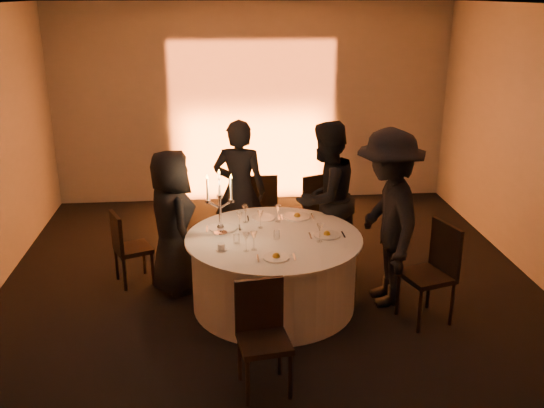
{
  "coord_description": "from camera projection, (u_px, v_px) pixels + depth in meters",
  "views": [
    {
      "loc": [
        -0.53,
        -5.66,
        3.11
      ],
      "look_at": [
        0.0,
        0.2,
        1.05
      ],
      "focal_mm": 40.0,
      "sensor_mm": 36.0,
      "label": 1
    }
  ],
  "objects": [
    {
      "name": "ceiling",
      "position": [
        274.0,
        5.0,
        5.4
      ],
      "size": [
        7.0,
        7.0,
        0.0
      ],
      "primitive_type": "plane",
      "rotation": [
        3.14,
        0.0,
        0.0
      ],
      "color": "silver",
      "rests_on": "wall_back"
    },
    {
      "name": "wine_glass_a",
      "position": [
        260.0,
        216.0,
        6.32
      ],
      "size": [
        0.07,
        0.07,
        0.19
      ],
      "color": "white",
      "rests_on": "banquet_table"
    },
    {
      "name": "plate_back_right",
      "position": [
        297.0,
        216.0,
        6.66
      ],
      "size": [
        0.35,
        0.29,
        0.08
      ],
      "color": "white",
      "rests_on": "banquet_table"
    },
    {
      "name": "chair_left",
      "position": [
        127.0,
        245.0,
        6.7
      ],
      "size": [
        0.49,
        0.49,
        0.85
      ],
      "rotation": [
        0.0,
        0.0,
        1.98
      ],
      "color": "black",
      "rests_on": "floor"
    },
    {
      "name": "wine_glass_e",
      "position": [
        245.0,
        210.0,
        6.48
      ],
      "size": [
        0.07,
        0.07,
        0.19
      ],
      "color": "white",
      "rests_on": "banquet_table"
    },
    {
      "name": "chair_front",
      "position": [
        262.0,
        329.0,
        4.93
      ],
      "size": [
        0.46,
        0.46,
        0.92
      ],
      "rotation": [
        0.0,
        0.0,
        0.15
      ],
      "color": "black",
      "rests_on": "floor"
    },
    {
      "name": "plate_front",
      "position": [
        276.0,
        256.0,
        5.63
      ],
      "size": [
        0.36,
        0.25,
        0.08
      ],
      "color": "white",
      "rests_on": "banquet_table"
    },
    {
      "name": "wine_glass_f",
      "position": [
        254.0,
        237.0,
        5.77
      ],
      "size": [
        0.07,
        0.07,
        0.19
      ],
      "color": "white",
      "rests_on": "banquet_table"
    },
    {
      "name": "candelabra",
      "position": [
        220.0,
        212.0,
        6.11
      ],
      "size": [
        0.29,
        0.14,
        0.7
      ],
      "color": "silver",
      "rests_on": "banquet_table"
    },
    {
      "name": "tumbler_a",
      "position": [
        237.0,
        239.0,
        5.97
      ],
      "size": [
        0.07,
        0.07,
        0.09
      ],
      "primitive_type": "cylinder",
      "color": "white",
      "rests_on": "banquet_table"
    },
    {
      "name": "floor",
      "position": [
        274.0,
        304.0,
        6.39
      ],
      "size": [
        7.0,
        7.0,
        0.0
      ],
      "primitive_type": "plane",
      "color": "black",
      "rests_on": "ground"
    },
    {
      "name": "chair_back_right",
      "position": [
        314.0,
        208.0,
        7.45
      ],
      "size": [
        0.61,
        0.61,
        1.06
      ],
      "rotation": [
        0.0,
        0.0,
        -2.74
      ],
      "color": "black",
      "rests_on": "floor"
    },
    {
      "name": "guest_right",
      "position": [
        387.0,
        219.0,
        6.17
      ],
      "size": [
        0.7,
        1.21,
        1.86
      ],
      "primitive_type": "imported",
      "rotation": [
        0.0,
        0.0,
        -1.56
      ],
      "color": "black",
      "rests_on": "floor"
    },
    {
      "name": "uplighter_fixture",
      "position": [
        255.0,
        201.0,
        9.38
      ],
      "size": [
        0.25,
        0.12,
        0.1
      ],
      "primitive_type": "cube",
      "color": "black",
      "rests_on": "floor"
    },
    {
      "name": "wall_front",
      "position": [
        349.0,
        388.0,
        2.61
      ],
      "size": [
        7.0,
        0.0,
        7.0
      ],
      "primitive_type": "plane",
      "rotation": [
        -1.57,
        0.0,
        0.0
      ],
      "color": "#B3AFA6",
      "rests_on": "floor"
    },
    {
      "name": "coffee_cup",
      "position": [
        221.0,
        247.0,
        5.81
      ],
      "size": [
        0.11,
        0.11,
        0.07
      ],
      "color": "white",
      "rests_on": "banquet_table"
    },
    {
      "name": "wine_glass_g",
      "position": [
        278.0,
        210.0,
        6.49
      ],
      "size": [
        0.07,
        0.07,
        0.19
      ],
      "color": "white",
      "rests_on": "banquet_table"
    },
    {
      "name": "plate_right",
      "position": [
        327.0,
        234.0,
        6.15
      ],
      "size": [
        0.36,
        0.27,
        0.08
      ],
      "color": "white",
      "rests_on": "banquet_table"
    },
    {
      "name": "wine_glass_c",
      "position": [
        320.0,
        229.0,
        5.96
      ],
      "size": [
        0.07,
        0.07,
        0.19
      ],
      "color": "white",
      "rests_on": "banquet_table"
    },
    {
      "name": "guest_back_left",
      "position": [
        240.0,
        191.0,
        7.23
      ],
      "size": [
        0.71,
        0.55,
        1.73
      ],
      "primitive_type": "imported",
      "rotation": [
        0.0,
        0.0,
        2.9
      ],
      "color": "black",
      "rests_on": "floor"
    },
    {
      "name": "chair_back_left",
      "position": [
        261.0,
        204.0,
        7.84
      ],
      "size": [
        0.41,
        0.41,
        0.93
      ],
      "rotation": [
        0.0,
        0.0,
        3.14
      ],
      "color": "black",
      "rests_on": "floor"
    },
    {
      "name": "wine_glass_b",
      "position": [
        240.0,
        217.0,
        6.27
      ],
      "size": [
        0.07,
        0.07,
        0.19
      ],
      "color": "white",
      "rests_on": "banquet_table"
    },
    {
      "name": "wall_back",
      "position": [
        253.0,
        104.0,
        9.19
      ],
      "size": [
        7.0,
        0.0,
        7.0
      ],
      "primitive_type": "plane",
      "rotation": [
        1.57,
        0.0,
        0.0
      ],
      "color": "#B3AFA6",
      "rests_on": "floor"
    },
    {
      "name": "tumbler_b",
      "position": [
        277.0,
        235.0,
        6.06
      ],
      "size": [
        0.07,
        0.07,
        0.09
      ],
      "primitive_type": "cylinder",
      "color": "white",
      "rests_on": "banquet_table"
    },
    {
      "name": "plate_back_left",
      "position": [
        264.0,
        218.0,
        6.63
      ],
      "size": [
        0.35,
        0.26,
        0.01
      ],
      "color": "white",
      "rests_on": "banquet_table"
    },
    {
      "name": "banquet_table",
      "position": [
        274.0,
        271.0,
        6.27
      ],
      "size": [
        1.8,
        1.8,
        0.77
      ],
      "color": "black",
      "rests_on": "floor"
    },
    {
      "name": "guest_left",
      "position": [
        172.0,
        222.0,
        6.45
      ],
      "size": [
        0.76,
        0.91,
        1.58
      ],
      "primitive_type": "imported",
      "rotation": [
        0.0,
        0.0,
        1.97
      ],
      "color": "black",
      "rests_on": "floor"
    },
    {
      "name": "guest_back_right",
      "position": [
        325.0,
        198.0,
        6.91
      ],
      "size": [
        1.1,
        1.07,
        1.78
      ],
      "primitive_type": "imported",
      "rotation": [
        0.0,
        0.0,
        -2.45
      ],
      "color": "black",
      "rests_on": "floor"
    },
    {
      "name": "chair_right",
      "position": [
        434.0,
        267.0,
        5.93
      ],
      "size": [
        0.55,
        0.55,
        1.0
      ],
      "rotation": [
        0.0,
        0.0,
        -1.27
      ],
      "color": "black",
      "rests_on": "floor"
    },
    {
      "name": "wine_glass_d",
      "position": [
        246.0,
        238.0,
        5.74
      ],
      "size": [
        0.07,
        0.07,
        0.19
      ],
      "color": "white",
      "rests_on": "banquet_table"
    },
    {
      "name": "plate_left",
      "position": [
        223.0,
        228.0,
        6.34
      ],
      "size": [
        0.36,
        0.29,
        0.01
      ],
      "color": "white",
      "rests_on": "banquet_table"
    }
  ]
}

